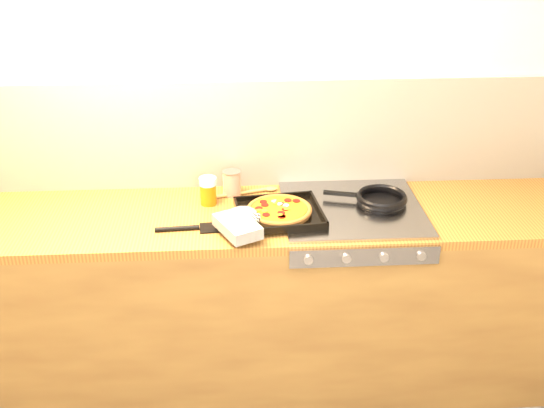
{
  "coord_description": "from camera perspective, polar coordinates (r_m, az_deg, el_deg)",
  "views": [
    {
      "loc": [
        -0.05,
        -1.33,
        2.16
      ],
      "look_at": [
        0.1,
        1.08,
        0.95
      ],
      "focal_mm": 42.0,
      "sensor_mm": 36.0,
      "label": 1
    }
  ],
  "objects": [
    {
      "name": "room_shell",
      "position": [
        2.9,
        -2.36,
        6.21
      ],
      "size": [
        3.2,
        3.2,
        3.2
      ],
      "color": "white",
      "rests_on": "ground"
    },
    {
      "name": "counter_run",
      "position": [
        2.97,
        -1.96,
        -8.52
      ],
      "size": [
        3.2,
        0.62,
        0.9
      ],
      "color": "olive",
      "rests_on": "ground"
    },
    {
      "name": "stovetop",
      "position": [
        2.78,
        7.19,
        -0.44
      ],
      "size": [
        0.6,
        0.56,
        0.02
      ],
      "primitive_type": "cube",
      "color": "#98989D",
      "rests_on": "counter_run"
    },
    {
      "name": "pizza_on_tray",
      "position": [
        2.64,
        -0.41,
        -0.94
      ],
      "size": [
        0.47,
        0.45,
        0.06
      ],
      "color": "black",
      "rests_on": "stovetop"
    },
    {
      "name": "frying_pan",
      "position": [
        2.82,
        9.7,
        0.45
      ],
      "size": [
        0.39,
        0.27,
        0.04
      ],
      "color": "black",
      "rests_on": "stovetop"
    },
    {
      "name": "tomato_can",
      "position": [
        2.88,
        -3.63,
        1.89
      ],
      "size": [
        0.11,
        0.11,
        0.12
      ],
      "color": "#AB1B0D",
      "rests_on": "counter_run"
    },
    {
      "name": "juice_glass",
      "position": [
        2.8,
        -5.74,
        1.2
      ],
      "size": [
        0.1,
        0.1,
        0.13
      ],
      "color": "#CE610C",
      "rests_on": "counter_run"
    },
    {
      "name": "wooden_spoon",
      "position": [
        2.91,
        -1.81,
        1.13
      ],
      "size": [
        0.29,
        0.1,
        0.02
      ],
      "color": "#A17A44",
      "rests_on": "counter_run"
    },
    {
      "name": "black_spatula",
      "position": [
        2.62,
        -7.22,
        -2.16
      ],
      "size": [
        0.28,
        0.09,
        0.02
      ],
      "color": "black",
      "rests_on": "counter_run"
    }
  ]
}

